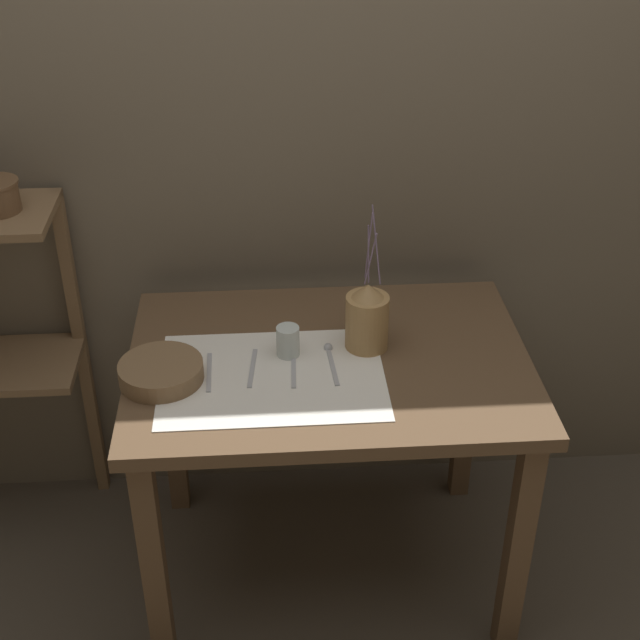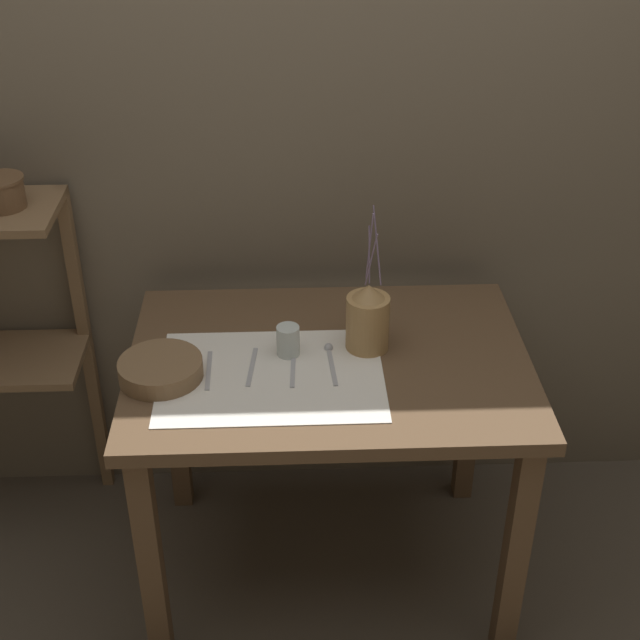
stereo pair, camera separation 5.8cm
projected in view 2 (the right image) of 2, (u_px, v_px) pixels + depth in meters
ground_plane at (328, 567)px, 2.82m from camera, size 12.00×12.00×0.00m
stone_wall_back at (322, 150)px, 2.61m from camera, size 7.00×0.06×2.40m
wooden_table at (329, 393)px, 2.46m from camera, size 1.08×0.77×0.80m
linen_cloth at (271, 375)px, 2.33m from camera, size 0.59×0.43×0.00m
pitcher_with_flowers at (368, 319)px, 2.39m from camera, size 0.12×0.12×0.41m
wooden_bowl at (161, 369)px, 2.31m from camera, size 0.22×0.22×0.05m
glass_tumbler_near at (288, 341)px, 2.39m from camera, size 0.06×0.06×0.09m
fork_inner at (209, 370)px, 2.34m from camera, size 0.02×0.18×0.00m
knife_center at (252, 367)px, 2.35m from camera, size 0.03×0.18×0.00m
spoon_inner at (293, 356)px, 2.39m from camera, size 0.03×0.19×0.02m
spoon_outer at (330, 354)px, 2.40m from camera, size 0.03×0.19×0.02m
metal_pot_small at (1, 191)px, 2.42m from camera, size 0.13×0.13×0.09m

